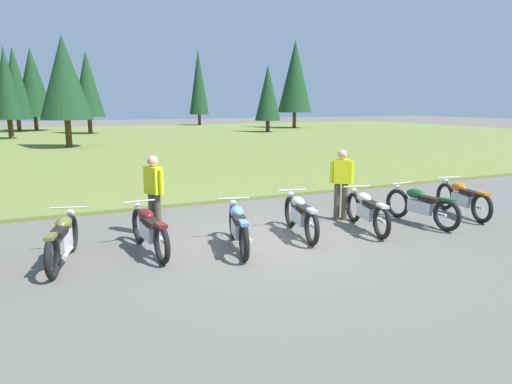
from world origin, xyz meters
The scene contains 12 objects.
ground_plane centered at (0.00, 0.00, 0.00)m, with size 140.00×140.00×0.00m, color #605B54.
grass_moorland centered at (0.00, 25.73, 0.05)m, with size 80.00×44.00×0.10m, color olive.
forest_treeline centered at (-3.34, 33.10, 4.28)m, with size 44.39×30.19×9.08m.
motorcycle_olive centered at (-3.79, 0.28, 0.44)m, with size 0.77×2.06×0.88m.
motorcycle_maroon centered at (-2.31, 0.28, 0.44)m, with size 0.62×2.10×0.88m.
motorcycle_sky_blue centered at (-0.73, -0.20, 0.44)m, with size 0.75×2.06×0.88m.
motorcycle_silver centered at (0.79, 0.10, 0.44)m, with size 0.69×2.08×0.88m.
motorcycle_cream centered at (2.32, -0.12, 0.44)m, with size 0.72×2.07×0.88m.
motorcycle_british_green centered at (3.76, -0.23, 0.44)m, with size 0.62×2.10×0.88m.
motorcycle_orange centered at (5.27, -0.05, 0.44)m, with size 0.71×2.07×0.88m.
rider_near_row_end centered at (-1.96, 1.42, 0.95)m, with size 0.37×0.49×1.67m.
rider_with_back_turned centered at (2.31, 0.85, 0.95)m, with size 0.46×0.39×1.67m.
Camera 1 is at (-3.92, -8.00, 2.74)m, focal length 32.34 mm.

